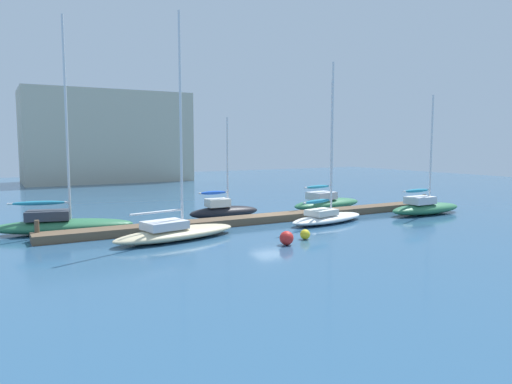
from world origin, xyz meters
TOP-DOWN VIEW (x-y plane):
  - ground_plane at (0.00, 0.00)m, footprint 120.00×120.00m
  - dock_pier at (0.00, 0.00)m, footprint 31.81×1.65m
  - dock_piling_near_end at (-15.51, 0.67)m, footprint 0.28×0.28m
  - dock_piling_far_end at (15.51, -0.67)m, footprint 0.28×0.28m
  - sailboat_0 at (-13.94, 2.54)m, footprint 8.90×4.26m
  - sailboat_1 at (-8.31, -2.97)m, footprint 8.34×3.97m
  - sailboat_2 at (-2.30, 3.01)m, footprint 5.67×1.86m
  - sailboat_3 at (3.25, -2.62)m, footprint 7.26×3.51m
  - sailboat_4 at (7.64, 3.06)m, footprint 7.65×3.44m
  - sailboat_5 at (12.76, -3.19)m, footprint 7.30×2.32m
  - mooring_buoy_red at (-3.34, -7.43)m, footprint 0.80×0.80m
  - mooring_buoy_yellow at (-1.50, -6.65)m, footprint 0.61×0.61m
  - harbor_building_distant at (-2.09, 43.97)m, footprint 23.50×11.01m

SIDE VIEW (x-z plane):
  - ground_plane at x=0.00m, z-range 0.00..0.00m
  - dock_pier at x=0.00m, z-range 0.00..0.52m
  - mooring_buoy_yellow at x=-1.50m, z-range 0.00..0.61m
  - mooring_buoy_red at x=-3.34m, z-range 0.00..0.80m
  - sailboat_3 at x=3.25m, z-range -5.19..6.24m
  - sailboat_1 at x=-8.31m, z-range -6.11..7.22m
  - sailboat_5 at x=12.76m, z-range -4.16..5.39m
  - dock_piling_near_end at x=-15.51m, z-range 0.00..1.24m
  - dock_piling_far_end at x=15.51m, z-range 0.00..1.24m
  - sailboat_2 at x=-2.30m, z-range -3.20..4.47m
  - sailboat_4 at x=7.64m, z-range -4.90..6.20m
  - sailboat_0 at x=-13.94m, z-range -6.14..7.47m
  - harbor_building_distant at x=-2.09m, z-range 0.00..13.28m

